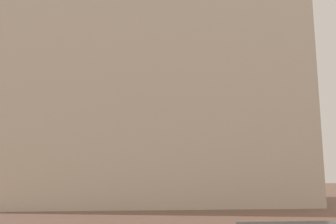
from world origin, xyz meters
The scene contains 1 object.
landmark_building centered at (-0.77, 31.39, 11.99)m, with size 27.77×11.38×40.68m.
Camera 1 is at (-1.11, 0.90, 2.83)m, focal length 37.60 mm.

